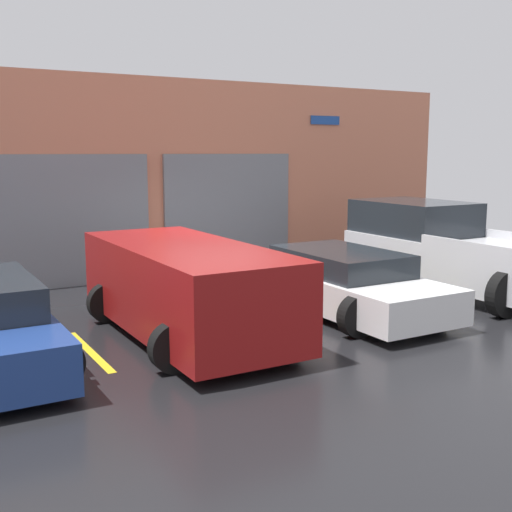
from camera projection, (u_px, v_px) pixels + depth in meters
ground_plane at (223, 302)px, 12.53m from camera, size 28.00×28.00×0.00m
shophouse_building at (158, 180)px, 14.97m from camera, size 16.50×0.68×4.57m
pickup_truck at (452, 251)px, 13.45m from camera, size 2.57×5.55×1.82m
sedan_white at (343, 282)px, 11.68m from camera, size 2.25×4.45×1.14m
van_right at (186, 287)px, 10.09m from camera, size 2.34×4.74×1.47m
parking_stripe_left at (90, 351)px, 9.45m from camera, size 0.12×2.20×0.01m
parking_stripe_centre at (271, 323)px, 10.98m from camera, size 0.12×2.20×0.01m
parking_stripe_right at (407, 302)px, 12.51m from camera, size 0.12×2.20×0.01m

